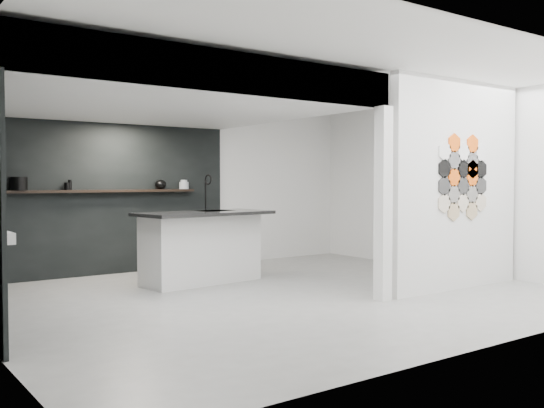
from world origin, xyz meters
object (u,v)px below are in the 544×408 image
at_px(partition_panel, 457,185).
at_px(utensil_cup, 67,186).
at_px(kitchen_island, 202,246).
at_px(glass_bowl, 184,186).
at_px(glass_vase, 184,184).
at_px(kettle, 160,184).
at_px(stockpot, 19,184).
at_px(bottle_dark, 70,185).

bearing_deg(partition_panel, utensil_cup, 135.99).
height_order(partition_panel, kitchen_island, partition_panel).
bearing_deg(kitchen_island, glass_bowl, 65.33).
height_order(kitchen_island, glass_vase, kitchen_island).
bearing_deg(glass_bowl, kettle, 180.00).
xyz_separation_m(stockpot, bottle_dark, (0.72, 0.00, -0.02)).
bearing_deg(stockpot, partition_panel, -39.57).
bearing_deg(partition_panel, bottle_dark, 135.68).
distance_m(stockpot, utensil_cup, 0.68).
height_order(partition_panel, bottle_dark, partition_panel).
distance_m(stockpot, glass_vase, 2.60).
distance_m(partition_panel, utensil_cup, 5.56).
bearing_deg(kitchen_island, bottle_dark, 127.50).
bearing_deg(glass_vase, kitchen_island, -108.49).
bearing_deg(kitchen_island, stockpot, 139.16).
distance_m(glass_bowl, bottle_dark, 1.88).
bearing_deg(partition_panel, glass_bowl, 118.23).
relative_size(kettle, glass_bowl, 1.14).
bearing_deg(kitchen_island, partition_panel, -49.35).
xyz_separation_m(kitchen_island, glass_bowl, (0.49, 1.46, 0.85)).
height_order(kitchen_island, glass_bowl, kitchen_island).
height_order(kettle, utensil_cup, kettle).
relative_size(stockpot, utensil_cup, 2.15).
bearing_deg(glass_bowl, kitchen_island, -108.49).
relative_size(bottle_dark, utensil_cup, 1.37).
bearing_deg(stockpot, bottle_dark, 0.00).
xyz_separation_m(stockpot, utensil_cup, (0.68, 0.00, -0.04)).
height_order(kettle, bottle_dark, kettle).
xyz_separation_m(partition_panel, bottle_dark, (-3.96, 3.87, -0.01)).
relative_size(kitchen_island, bottle_dark, 13.46).
relative_size(kitchen_island, glass_vase, 13.17).
relative_size(stockpot, glass_vase, 1.54).
relative_size(kitchen_island, glass_bowl, 12.50).
relative_size(glass_vase, utensil_cup, 1.40).
bearing_deg(kettle, glass_vase, -23.11).
xyz_separation_m(kitchen_island, utensil_cup, (-1.44, 1.46, 0.85)).
bearing_deg(kettle, kitchen_island, -115.58).
distance_m(partition_panel, glass_bowl, 4.39).
bearing_deg(bottle_dark, partition_panel, -44.32).
bearing_deg(glass_bowl, stockpot, 180.00).
height_order(glass_bowl, bottle_dark, bottle_dark).
height_order(kitchen_island, bottle_dark, kitchen_island).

